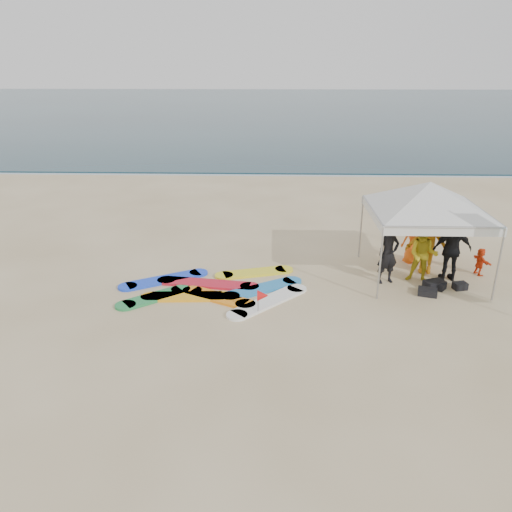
{
  "coord_description": "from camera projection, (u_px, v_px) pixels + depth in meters",
  "views": [
    {
      "loc": [
        0.07,
        -9.44,
        5.95
      ],
      "look_at": [
        -0.3,
        2.6,
        1.2
      ],
      "focal_mm": 35.0,
      "sensor_mm": 36.0,
      "label": 1
    }
  ],
  "objects": [
    {
      "name": "person_yellow",
      "position": [
        423.0,
        255.0,
        14.02
      ],
      "size": [
        0.98,
        0.87,
        1.68
      ],
      "primitive_type": "imported",
      "rotation": [
        0.0,
        0.0,
        -0.34
      ],
      "color": "gold",
      "rests_on": "ground"
    },
    {
      "name": "surfboard_spread",
      "position": [
        216.0,
        289.0,
        13.8
      ],
      "size": [
        5.05,
        3.38,
        0.07
      ],
      "color": "orange",
      "rests_on": "ground"
    },
    {
      "name": "marker_pennant",
      "position": [
        263.0,
        296.0,
        12.36
      ],
      "size": [
        0.28,
        0.28,
        0.64
      ],
      "color": "#A5A5A8",
      "rests_on": "ground"
    },
    {
      "name": "person_seated",
      "position": [
        480.0,
        262.0,
        14.67
      ],
      "size": [
        0.43,
        0.81,
        0.83
      ],
      "primitive_type": "imported",
      "rotation": [
        0.0,
        0.0,
        1.83
      ],
      "color": "#E94114",
      "rests_on": "ground"
    },
    {
      "name": "gear_pile",
      "position": [
        437.0,
        287.0,
        13.79
      ],
      "size": [
        1.5,
        0.96,
        0.22
      ],
      "color": "black",
      "rests_on": "ground"
    },
    {
      "name": "person_orange_a",
      "position": [
        428.0,
        242.0,
        14.63
      ],
      "size": [
        1.4,
        1.03,
        1.94
      ],
      "primitive_type": "imported",
      "rotation": [
        0.0,
        0.0,
        2.87
      ],
      "color": "#C67311",
      "rests_on": "ground"
    },
    {
      "name": "shoreline_foam",
      "position": [
        270.0,
        174.0,
        27.88
      ],
      "size": [
        160.0,
        1.2,
        0.01
      ],
      "primitive_type": "cube",
      "color": "silver",
      "rests_on": "ground"
    },
    {
      "name": "canopy_tent",
      "position": [
        431.0,
        182.0,
        13.66
      ],
      "size": [
        4.29,
        4.29,
        3.24
      ],
      "color": "#A5A5A8",
      "rests_on": "ground"
    },
    {
      "name": "person_orange_b",
      "position": [
        415.0,
        237.0,
        15.44
      ],
      "size": [
        0.96,
        0.82,
        1.67
      ],
      "primitive_type": "imported",
      "rotation": [
        0.0,
        0.0,
        3.57
      ],
      "color": "orange",
      "rests_on": "ground"
    },
    {
      "name": "ocean",
      "position": [
        272.0,
        107.0,
        66.73
      ],
      "size": [
        160.0,
        84.0,
        0.08
      ],
      "primitive_type": "cube",
      "color": "#0C2633",
      "rests_on": "ground"
    },
    {
      "name": "ground",
      "position": [
        266.0,
        350.0,
        10.96
      ],
      "size": [
        120.0,
        120.0,
        0.0
      ],
      "primitive_type": "plane",
      "color": "beige",
      "rests_on": "ground"
    },
    {
      "name": "person_black_a",
      "position": [
        388.0,
        254.0,
        14.01
      ],
      "size": [
        0.73,
        0.6,
        1.74
      ],
      "primitive_type": "imported",
      "rotation": [
        0.0,
        0.0,
        0.32
      ],
      "color": "black",
      "rests_on": "ground"
    },
    {
      "name": "person_black_b",
      "position": [
        452.0,
        249.0,
        14.13
      ],
      "size": [
        1.11,
        0.5,
        1.87
      ],
      "primitive_type": "imported",
      "rotation": [
        0.0,
        0.0,
        3.18
      ],
      "color": "black",
      "rests_on": "ground"
    }
  ]
}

